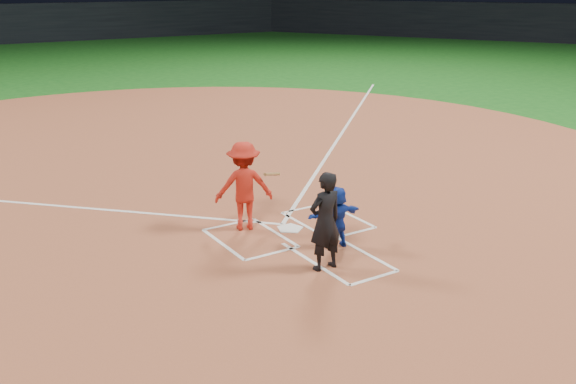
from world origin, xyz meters
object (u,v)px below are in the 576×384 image
home_plate (290,228)px  batter_at_plate (244,186)px  catcher (337,217)px  umpire (325,221)px

home_plate → batter_at_plate: (-0.79, 0.55, 0.93)m
catcher → batter_at_plate: bearing=-57.2°
home_plate → batter_at_plate: 1.34m
home_plate → batter_at_plate: bearing=-35.1°
umpire → catcher: bearing=-140.4°
home_plate → umpire: (-0.52, -1.99, 0.91)m
home_plate → umpire: 2.25m
batter_at_plate → catcher: bearing=-60.2°
catcher → umpire: bearing=44.9°
catcher → umpire: (-0.78, -0.70, 0.30)m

